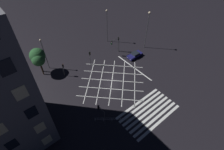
# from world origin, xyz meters

# --- Properties ---
(ground_plane) EXTENTS (200.00, 200.00, 0.00)m
(ground_plane) POSITION_xyz_m (0.00, 0.00, 0.00)
(ground_plane) COLOR black
(road_markings) EXTENTS (16.94, 22.13, 0.01)m
(road_markings) POSITION_xyz_m (0.37, -6.80, 0.00)
(road_markings) COLOR silver
(road_markings) RESTS_ON ground_plane
(traffic_light_ne_cross) EXTENTS (0.36, 0.39, 4.35)m
(traffic_light_ne_cross) POSITION_xyz_m (8.18, 7.39, 3.10)
(traffic_light_ne_cross) COLOR #424244
(traffic_light_ne_cross) RESTS_ON ground_plane
(traffic_light_median_north) EXTENTS (0.36, 0.39, 3.89)m
(traffic_light_median_north) POSITION_xyz_m (-0.54, 7.44, 2.79)
(traffic_light_median_north) COLOR #424244
(traffic_light_median_north) RESTS_ON ground_plane
(traffic_light_ne_main) EXTENTS (2.72, 0.36, 4.38)m
(traffic_light_ne_main) POSITION_xyz_m (6.83, 7.15, 3.23)
(traffic_light_ne_main) COLOR #424244
(traffic_light_ne_main) RESTS_ON ground_plane
(traffic_light_sw_cross) EXTENTS (0.36, 1.93, 4.33)m
(traffic_light_sw_cross) POSITION_xyz_m (-8.01, -6.89, 3.15)
(traffic_light_sw_cross) COLOR #424244
(traffic_light_sw_cross) RESTS_ON ground_plane
(traffic_light_nw_main) EXTENTS (0.39, 0.36, 3.43)m
(traffic_light_nw_main) POSITION_xyz_m (-7.26, 8.00, 2.46)
(traffic_light_nw_main) COLOR #424244
(traffic_light_nw_main) RESTS_ON ground_plane
(street_lamp_east) EXTENTS (0.40, 0.40, 7.96)m
(street_lamp_east) POSITION_xyz_m (-8.91, 12.74, 5.01)
(street_lamp_east) COLOR #424244
(street_lamp_east) RESTS_ON ground_plane
(street_lamp_west) EXTENTS (0.54, 0.54, 9.25)m
(street_lamp_west) POSITION_xyz_m (8.92, 12.94, 6.57)
(street_lamp_west) COLOR #424244
(street_lamp_west) RESTS_ON ground_plane
(street_lamp_far) EXTENTS (0.58, 0.58, 10.09)m
(street_lamp_far) POSITION_xyz_m (14.83, 4.15, 7.33)
(street_lamp_far) COLOR #424244
(street_lamp_far) RESTS_ON ground_plane
(street_tree_near) EXTENTS (2.78, 2.78, 5.60)m
(street_tree_near) POSITION_xyz_m (-10.86, 11.56, 4.19)
(street_tree_near) COLOR #38281C
(street_tree_near) RESTS_ON ground_plane
(street_tree_far) EXTENTS (3.33, 3.33, 6.31)m
(street_tree_far) POSITION_xyz_m (-10.56, 12.50, 4.62)
(street_tree_far) COLOR #38281C
(street_tree_far) RESTS_ON ground_plane
(waiting_car) EXTENTS (4.08, 1.72, 1.25)m
(waiting_car) POSITION_xyz_m (9.84, 2.82, 0.60)
(waiting_car) COLOR #191951
(waiting_car) RESTS_ON ground_plane
(pedestrian_railing) EXTENTS (4.72, 3.89, 1.05)m
(pedestrian_railing) POSITION_xyz_m (-6.48, -7.88, 0.67)
(pedestrian_railing) COLOR #B7B7BC
(pedestrian_railing) RESTS_ON ground_plane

